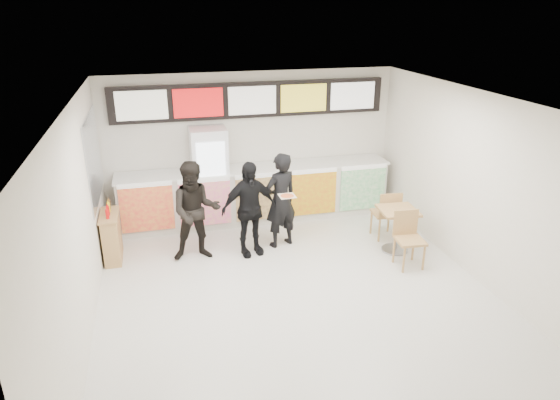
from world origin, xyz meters
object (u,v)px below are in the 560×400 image
object	(u,v)px
cafe_table	(397,222)
customer_mid	(249,209)
customer_main	(281,200)
condiment_ledge	(112,236)
drinks_fridge	(210,177)
customer_left	(196,211)
service_counter	(257,194)

from	to	relation	value
cafe_table	customer_mid	bearing A→B (deg)	172.89
customer_main	condiment_ledge	bearing A→B (deg)	-23.35
drinks_fridge	cafe_table	world-z (taller)	drinks_fridge
customer_main	cafe_table	size ratio (longest dim) A/B	1.06
customer_main	condiment_ledge	xyz separation A→B (m)	(-3.01, 0.19, -0.45)
customer_left	cafe_table	world-z (taller)	customer_left
cafe_table	drinks_fridge	bearing A→B (deg)	151.55
customer_main	condiment_ledge	distance (m)	3.05
drinks_fridge	customer_left	world-z (taller)	drinks_fridge
condiment_ledge	cafe_table	bearing A→B (deg)	-10.63
customer_main	customer_mid	xyz separation A→B (m)	(-0.63, -0.19, -0.03)
drinks_fridge	cafe_table	size ratio (longest dim) A/B	1.19
customer_mid	condiment_ledge	size ratio (longest dim) A/B	1.69
cafe_table	condiment_ledge	xyz separation A→B (m)	(-4.98, 0.94, -0.12)
customer_mid	service_counter	bearing A→B (deg)	61.44
customer_main	customer_left	size ratio (longest dim) A/B	1.00
customer_left	cafe_table	distance (m)	3.59
drinks_fridge	customer_left	size ratio (longest dim) A/B	1.12
drinks_fridge	customer_mid	distance (m)	1.57
service_counter	cafe_table	size ratio (longest dim) A/B	3.30
service_counter	customer_mid	distance (m)	1.56
customer_mid	cafe_table	world-z (taller)	customer_mid
customer_main	cafe_table	xyz separation A→B (m)	(1.98, -0.75, -0.33)
customer_mid	customer_main	bearing A→B (deg)	5.11
cafe_table	customer_left	bearing A→B (deg)	175.16
service_counter	cafe_table	bearing A→B (deg)	-43.14
cafe_table	condiment_ledge	world-z (taller)	condiment_ledge
customer_mid	condiment_ledge	xyz separation A→B (m)	(-2.38, 0.38, -0.43)
customer_mid	cafe_table	distance (m)	2.68
customer_main	customer_mid	world-z (taller)	customer_main
cafe_table	customer_main	bearing A→B (deg)	164.24
customer_main	customer_left	xyz separation A→B (m)	(-1.55, -0.14, -0.00)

